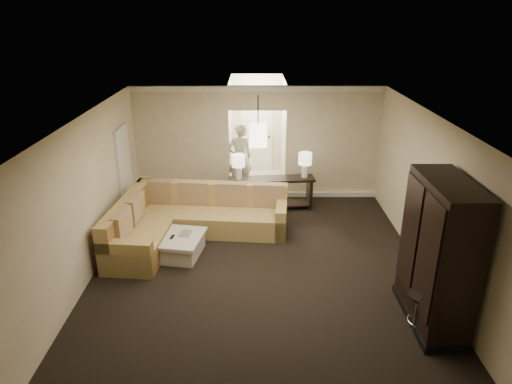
{
  "coord_description": "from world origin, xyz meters",
  "views": [
    {
      "loc": [
        -0.1,
        -6.82,
        4.46
      ],
      "look_at": [
        -0.05,
        1.2,
        1.23
      ],
      "focal_mm": 32.0,
      "sensor_mm": 36.0,
      "label": 1
    }
  ],
  "objects_px": {
    "coffee_table": "(176,245)",
    "armoire": "(438,257)",
    "sectional_sofa": "(188,220)",
    "person": "(240,154)",
    "drink_table": "(423,304)",
    "console_table": "(272,191)"
  },
  "relations": [
    {
      "from": "coffee_table",
      "to": "armoire",
      "type": "distance_m",
      "value": 4.73
    },
    {
      "from": "sectional_sofa",
      "to": "person",
      "type": "bearing_deg",
      "value": 73.67
    },
    {
      "from": "coffee_table",
      "to": "sectional_sofa",
      "type": "bearing_deg",
      "value": 80.21
    },
    {
      "from": "drink_table",
      "to": "coffee_table",
      "type": "bearing_deg",
      "value": 151.18
    },
    {
      "from": "sectional_sofa",
      "to": "console_table",
      "type": "relative_size",
      "value": 1.73
    },
    {
      "from": "sectional_sofa",
      "to": "console_table",
      "type": "bearing_deg",
      "value": 44.41
    },
    {
      "from": "coffee_table",
      "to": "armoire",
      "type": "xyz_separation_m",
      "value": [
        4.19,
        -2.02,
        0.89
      ]
    },
    {
      "from": "drink_table",
      "to": "person",
      "type": "distance_m",
      "value": 6.22
    },
    {
      "from": "person",
      "to": "coffee_table",
      "type": "bearing_deg",
      "value": 47.81
    },
    {
      "from": "sectional_sofa",
      "to": "drink_table",
      "type": "distance_m",
      "value": 4.86
    },
    {
      "from": "armoire",
      "to": "coffee_table",
      "type": "bearing_deg",
      "value": 154.27
    },
    {
      "from": "drink_table",
      "to": "console_table",
      "type": "bearing_deg",
      "value": 115.2
    },
    {
      "from": "console_table",
      "to": "person",
      "type": "xyz_separation_m",
      "value": [
        -0.78,
        1.1,
        0.56
      ]
    },
    {
      "from": "coffee_table",
      "to": "person",
      "type": "xyz_separation_m",
      "value": [
        1.15,
        3.3,
        0.81
      ]
    },
    {
      "from": "console_table",
      "to": "armoire",
      "type": "xyz_separation_m",
      "value": [
        2.26,
        -4.22,
        0.63
      ]
    },
    {
      "from": "armoire",
      "to": "person",
      "type": "relative_size",
      "value": 1.12
    },
    {
      "from": "sectional_sofa",
      "to": "person",
      "type": "distance_m",
      "value": 2.82
    },
    {
      "from": "sectional_sofa",
      "to": "drink_table",
      "type": "height_order",
      "value": "sectional_sofa"
    },
    {
      "from": "sectional_sofa",
      "to": "armoire",
      "type": "distance_m",
      "value": 4.96
    },
    {
      "from": "armoire",
      "to": "sectional_sofa",
      "type": "bearing_deg",
      "value": 145.78
    },
    {
      "from": "sectional_sofa",
      "to": "person",
      "type": "relative_size",
      "value": 1.73
    },
    {
      "from": "drink_table",
      "to": "sectional_sofa",
      "type": "bearing_deg",
      "value": 142.75
    }
  ]
}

